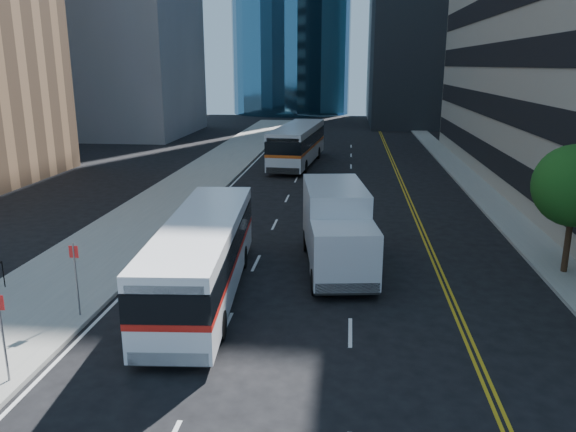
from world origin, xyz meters
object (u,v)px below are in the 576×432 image
object	(u,v)px
bus_front	(203,255)
box_truck	(337,227)
street_tree	(575,186)
bus_rear	(298,143)

from	to	relation	value
bus_front	box_truck	size ratio (longest dim) A/B	1.56
street_tree	bus_rear	bearing A→B (deg)	117.86
box_truck	street_tree	bearing A→B (deg)	-6.48
box_truck	bus_rear	bearing A→B (deg)	91.03
bus_front	bus_rear	bearing A→B (deg)	83.94
street_tree	bus_rear	distance (m)	27.88
bus_front	box_truck	distance (m)	5.80
street_tree	bus_front	bearing A→B (deg)	-165.27
bus_rear	street_tree	bearing A→B (deg)	-57.21
street_tree	bus_front	world-z (taller)	street_tree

